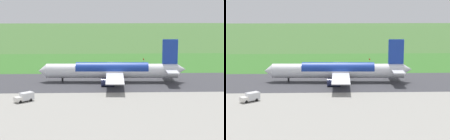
{
  "view_description": "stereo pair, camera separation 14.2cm",
  "coord_description": "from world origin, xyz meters",
  "views": [
    {
      "loc": [
        19.75,
        139.14,
        29.05
      ],
      "look_at": [
        14.72,
        0.0,
        4.5
      ],
      "focal_mm": 61.93,
      "sensor_mm": 36.0,
      "label": 1
    },
    {
      "loc": [
        19.6,
        139.15,
        29.05
      ],
      "look_at": [
        14.72,
        0.0,
        4.5
      ],
      "focal_mm": 61.93,
      "sensor_mm": 36.0,
      "label": 2
    }
  ],
  "objects": [
    {
      "name": "ground_plane",
      "position": [
        0.0,
        0.0,
        0.0
      ],
      "size": [
        800.0,
        800.0,
        0.0
      ],
      "primitive_type": "plane",
      "color": "#3D662D"
    },
    {
      "name": "runway_asphalt",
      "position": [
        0.0,
        0.0,
        0.03
      ],
      "size": [
        600.0,
        34.13,
        0.06
      ],
      "primitive_type": "cube",
      "color": "#38383D",
      "rests_on": "ground"
    },
    {
      "name": "apron_concrete",
      "position": [
        0.0,
        51.51,
        0.03
      ],
      "size": [
        440.0,
        110.0,
        0.05
      ],
      "primitive_type": "cube",
      "color": "gray",
      "rests_on": "ground"
    },
    {
      "name": "grass_verge_foreground",
      "position": [
        0.0,
        -38.95,
        0.02
      ],
      "size": [
        600.0,
        80.0,
        0.04
      ],
      "primitive_type": "cube",
      "color": "#346B27",
      "rests_on": "ground"
    },
    {
      "name": "airliner_main",
      "position": [
        14.34,
        0.01,
        4.35
      ],
      "size": [
        54.09,
        44.2,
        15.88
      ],
      "color": "white",
      "rests_on": "ground"
    },
    {
      "name": "service_truck_baggage",
      "position": [
        41.53,
        27.4,
        1.4
      ],
      "size": [
        5.81,
        5.55,
        2.65
      ],
      "color": "silver",
      "rests_on": "ground"
    },
    {
      "name": "no_stopping_sign",
      "position": [
        -1.89,
        -42.22,
        1.48
      ],
      "size": [
        0.6,
        0.1,
        2.48
      ],
      "color": "slate",
      "rests_on": "ground"
    },
    {
      "name": "traffic_cone_orange",
      "position": [
        2.84,
        -41.92,
        0.28
      ],
      "size": [
        0.4,
        0.4,
        0.55
      ],
      "primitive_type": "cone",
      "color": "orange",
      "rests_on": "ground"
    }
  ]
}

